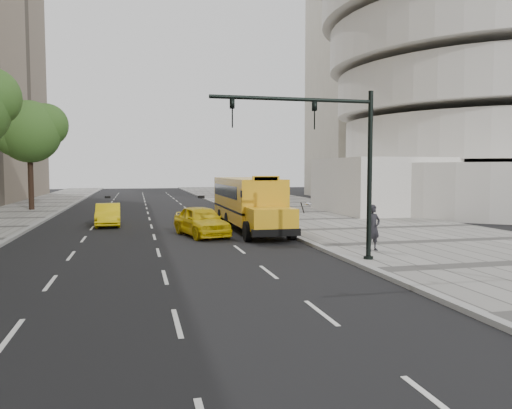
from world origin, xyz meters
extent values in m
plane|color=black|center=(0.00, 0.00, 0.00)|extent=(140.00, 140.00, 0.00)
cube|color=gray|center=(12.00, 0.00, 0.07)|extent=(12.00, 140.00, 0.15)
cube|color=gray|center=(6.00, 0.00, 0.07)|extent=(0.30, 140.00, 0.15)
cube|color=gray|center=(-8.00, 0.00, 0.07)|extent=(0.30, 140.00, 0.15)
cylinder|color=silver|center=(30.00, 14.00, 2.00)|extent=(32.00, 32.00, 4.00)
cylinder|color=silver|center=(30.00, 14.00, 6.10)|extent=(26.00, 26.00, 3.60)
cylinder|color=silver|center=(30.00, 14.00, 10.30)|extent=(27.60, 27.60, 3.60)
cylinder|color=silver|center=(30.00, 14.00, 14.50)|extent=(29.20, 29.20, 3.60)
cylinder|color=silver|center=(30.00, 14.00, 18.70)|extent=(30.80, 30.80, 3.60)
cube|color=beige|center=(28.00, 34.00, 17.50)|extent=(14.00, 12.00, 35.00)
cube|color=silver|center=(17.00, 10.00, 2.20)|extent=(8.00, 10.00, 4.40)
cylinder|color=black|center=(-10.50, 18.87, 2.97)|extent=(0.44, 0.44, 5.94)
sphere|color=#2B511B|center=(-10.50, 18.87, 6.68)|extent=(5.18, 5.18, 5.18)
sphere|color=#2B511B|center=(-9.21, 19.17, 7.28)|extent=(3.63, 3.63, 3.63)
sphere|color=#2B511B|center=(-11.54, 18.47, 6.28)|extent=(3.37, 3.37, 3.37)
cube|color=gold|center=(4.50, 2.49, 1.77)|extent=(2.50, 9.00, 2.45)
cube|color=gold|center=(4.50, -3.01, 1.10)|extent=(2.20, 2.00, 1.10)
cube|color=black|center=(4.50, -3.89, 0.55)|extent=(2.38, 0.25, 0.35)
cube|color=black|center=(4.50, 2.49, 1.25)|extent=(2.52, 9.00, 0.12)
cube|color=black|center=(4.50, -1.95, 2.25)|extent=(2.05, 0.10, 0.90)
cube|color=black|center=(4.50, 2.99, 2.25)|extent=(2.52, 7.50, 0.70)
cube|color=gold|center=(4.50, -1.96, 3.05)|extent=(1.40, 0.12, 0.28)
ellipsoid|color=silver|center=(6.02, -4.41, 1.90)|extent=(0.32, 0.32, 0.14)
cylinder|color=black|center=(5.78, -4.19, 1.70)|extent=(0.36, 0.47, 0.58)
cylinder|color=black|center=(3.37, -2.71, 0.50)|extent=(0.30, 1.00, 1.00)
cylinder|color=black|center=(5.63, -2.71, 0.50)|extent=(0.30, 1.00, 1.00)
cylinder|color=black|center=(3.37, 2.49, 0.50)|extent=(0.30, 1.00, 1.00)
cylinder|color=black|center=(5.63, 2.49, 0.50)|extent=(0.30, 1.00, 1.00)
cylinder|color=black|center=(3.37, 4.99, 0.50)|extent=(0.30, 1.00, 1.00)
cylinder|color=black|center=(5.63, 4.99, 0.50)|extent=(0.30, 1.00, 1.00)
imported|color=#E0BD0D|center=(1.45, -0.16, 0.80)|extent=(2.92, 5.02, 1.61)
imported|color=#E0BD0D|center=(-3.62, 6.03, 0.69)|extent=(1.61, 4.26, 1.39)
imported|color=black|center=(7.65, -7.51, 1.11)|extent=(0.80, 0.64, 1.92)
cylinder|color=black|center=(6.60, -9.23, 3.20)|extent=(0.18, 0.18, 6.40)
cylinder|color=black|center=(6.60, -9.23, 0.12)|extent=(0.36, 0.36, 0.25)
cylinder|color=black|center=(3.60, -9.23, 6.00)|extent=(6.00, 0.14, 0.14)
imported|color=black|center=(4.40, -9.23, 5.45)|extent=(0.16, 0.20, 1.00)
imported|color=black|center=(1.40, -9.23, 5.45)|extent=(0.16, 0.20, 1.00)
camera|label=1|loc=(-1.85, -26.31, 3.50)|focal=35.00mm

